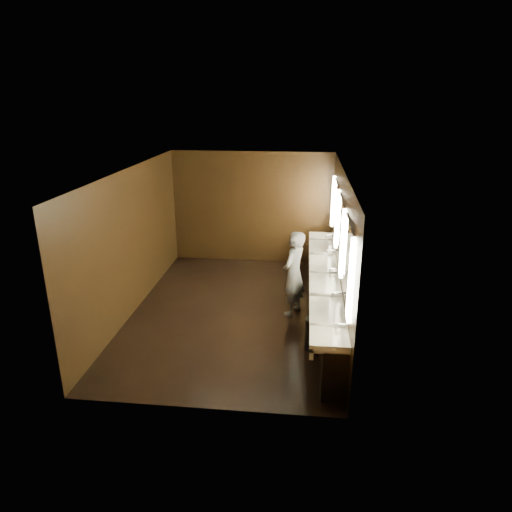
{
  "coord_description": "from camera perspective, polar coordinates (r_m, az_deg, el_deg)",
  "views": [
    {
      "loc": [
        1.31,
        -8.12,
        4.11
      ],
      "look_at": [
        0.43,
        0.0,
        1.19
      ],
      "focal_mm": 32.0,
      "sensor_mm": 36.0,
      "label": 1
    }
  ],
  "objects": [
    {
      "name": "floor",
      "position": [
        9.2,
        -2.68,
        -6.92
      ],
      "size": [
        6.0,
        6.0,
        0.0
      ],
      "primitive_type": "plane",
      "color": "black",
      "rests_on": "ground"
    },
    {
      "name": "ceiling",
      "position": [
        8.33,
        -2.98,
        10.57
      ],
      "size": [
        4.0,
        6.0,
        0.02
      ],
      "primitive_type": "cube",
      "color": "#2D2D2B",
      "rests_on": "wall_back"
    },
    {
      "name": "wall_back",
      "position": [
        11.52,
        -0.51,
        6.03
      ],
      "size": [
        4.0,
        0.02,
        2.8
      ],
      "primitive_type": "cube",
      "color": "black",
      "rests_on": "floor"
    },
    {
      "name": "wall_front",
      "position": [
        5.94,
        -7.33,
        -7.65
      ],
      "size": [
        4.0,
        0.02,
        2.8
      ],
      "primitive_type": "cube",
      "color": "black",
      "rests_on": "floor"
    },
    {
      "name": "wall_left",
      "position": [
        9.18,
        -15.25,
        1.76
      ],
      "size": [
        0.02,
        6.0,
        2.8
      ],
      "primitive_type": "cube",
      "color": "black",
      "rests_on": "floor"
    },
    {
      "name": "wall_right",
      "position": [
        8.59,
        10.48,
        0.91
      ],
      "size": [
        0.02,
        6.0,
        2.8
      ],
      "primitive_type": "cube",
      "color": "black",
      "rests_on": "floor"
    },
    {
      "name": "sink_counter",
      "position": [
        8.9,
        8.79,
        -4.55
      ],
      "size": [
        0.55,
        5.4,
        1.01
      ],
      "color": "black",
      "rests_on": "floor"
    },
    {
      "name": "mirror_band",
      "position": [
        8.49,
        10.49,
        3.16
      ],
      "size": [
        0.06,
        5.03,
        1.15
      ],
      "color": "#FFF3C1",
      "rests_on": "wall_right"
    },
    {
      "name": "person",
      "position": [
        8.82,
        4.75,
        -2.19
      ],
      "size": [
        0.62,
        0.72,
        1.68
      ],
      "primitive_type": "imported",
      "rotation": [
        0.0,
        0.0,
        -2.0
      ],
      "color": "#8EACD4",
      "rests_on": "floor"
    },
    {
      "name": "trash_bin",
      "position": [
        7.89,
        7.43,
        -9.59
      ],
      "size": [
        0.42,
        0.42,
        0.56
      ],
      "primitive_type": "cylinder",
      "rotation": [
        0.0,
        0.0,
        0.2
      ],
      "color": "black",
      "rests_on": "floor"
    }
  ]
}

